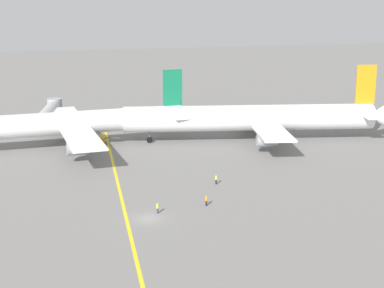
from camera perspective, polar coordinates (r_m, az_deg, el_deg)
The scene contains 9 objects.
ground_plane at distance 85.85m, azimuth -4.33°, elevation -7.25°, with size 600.00×600.00×0.00m, color slate.
taxiway_stripe at distance 94.73m, azimuth -6.88°, elevation -5.26°, with size 0.50×120.00×0.01m, color yellow.
airliner_at_gate_left at distance 127.34m, azimuth -12.40°, elevation 1.94°, with size 58.96×45.57×15.89m.
airliner_being_pushed at distance 131.39m, azimuth 5.81°, elevation 2.52°, with size 60.91×39.48×16.88m.
pushback_tug at distance 131.16m, azimuth -9.74°, elevation 0.59°, with size 8.80×4.29×2.88m.
ground_crew_ramp_agent_by_cones at distance 100.86m, azimuth 2.36°, elevation -3.47°, with size 0.36×0.36×1.63m.
ground_crew_wing_walker_right at distance 90.51m, azimuth 1.41°, elevation -5.52°, with size 0.50×0.36×1.62m.
ground_crew_marshaller_foreground at distance 87.53m, azimuth -3.37°, elevation -6.25°, with size 0.36×0.36×1.57m.
jet_bridge at distance 148.91m, azimuth -13.62°, elevation 3.17°, with size 7.39×20.78×6.06m.
Camera 1 is at (-16.42, -78.42, 30.83)m, focal length 54.80 mm.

